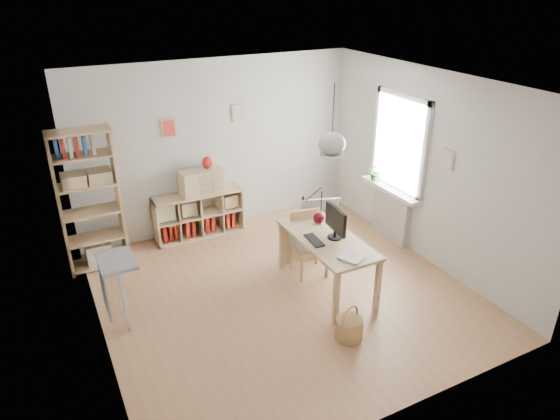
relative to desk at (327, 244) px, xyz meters
name	(u,v)px	position (x,y,z in m)	size (l,w,h in m)	color
ground	(284,292)	(-0.55, 0.15, -0.66)	(4.50, 4.50, 0.00)	#AC8056
room_shell	(332,143)	(0.00, 0.00, 1.34)	(4.50, 4.50, 4.50)	white
window_unit	(400,143)	(1.68, 0.75, 0.89)	(0.07, 1.16, 1.46)	white
radiator	(391,214)	(1.64, 0.75, -0.26)	(0.10, 0.80, 0.80)	silver
windowsill	(391,190)	(1.59, 0.75, 0.17)	(0.22, 1.20, 0.06)	white
desk	(327,244)	(0.00, 0.00, 0.00)	(0.70, 1.50, 0.75)	tan
cube_shelf	(197,217)	(-1.02, 2.23, -0.36)	(1.40, 0.38, 0.72)	beige
tall_bookshelf	(88,196)	(-2.59, 1.95, 0.43)	(0.80, 0.38, 2.00)	tan
side_table	(112,275)	(-2.59, 0.50, 0.01)	(0.40, 0.55, 0.85)	#959598
chair	(308,239)	(0.00, 0.48, -0.15)	(0.49, 0.49, 0.88)	#959598
wicker_basket	(349,328)	(-0.30, -1.00, -0.52)	(0.31, 0.31, 0.44)	#A6794B
storage_chest	(324,231)	(0.63, 1.06, -0.44)	(0.79, 0.85, 0.65)	beige
monitor	(336,221)	(0.08, -0.04, 0.33)	(0.19, 0.48, 0.42)	black
keyboard	(314,240)	(-0.19, 0.01, 0.10)	(0.14, 0.36, 0.02)	black
task_lamp	(312,202)	(0.07, 0.54, 0.36)	(0.37, 0.14, 0.40)	black
yarn_ball	(319,218)	(0.12, 0.42, 0.17)	(0.15, 0.15, 0.15)	#440912
paper_tray	(351,258)	(-0.03, -0.57, 0.11)	(0.21, 0.27, 0.03)	white
drawer_chest	(201,181)	(-0.92, 2.19, 0.25)	(0.66, 0.30, 0.38)	beige
red_vase	(207,163)	(-0.81, 2.19, 0.53)	(0.16, 0.16, 0.19)	maroon
potted_plant	(377,172)	(1.57, 1.10, 0.35)	(0.26, 0.23, 0.29)	#316E29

